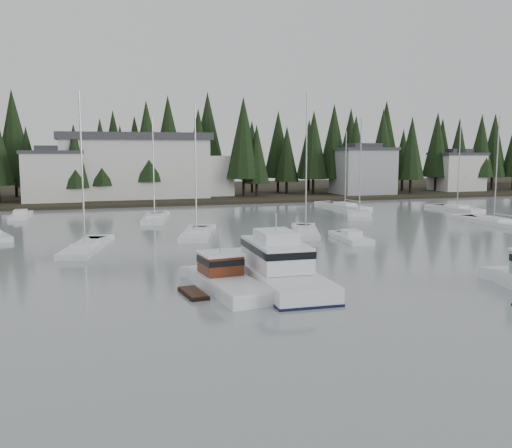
{
  "coord_description": "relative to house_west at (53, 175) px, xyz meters",
  "views": [
    {
      "loc": [
        -14.67,
        -16.42,
        8.71
      ],
      "look_at": [
        -0.42,
        28.45,
        2.5
      ],
      "focal_mm": 40.0,
      "sensor_mm": 36.0,
      "label": 1
    }
  ],
  "objects": [
    {
      "name": "sailboat_4",
      "position": [
        12.48,
        -25.43,
        -4.59
      ],
      "size": [
        4.63,
        10.38,
        12.99
      ],
      "rotation": [
        0.0,
        0.0,
        1.37
      ],
      "color": "white",
      "rests_on": "ground"
    },
    {
      "name": "house_east_a",
      "position": [
        54.0,
        -1.0,
        0.25
      ],
      "size": [
        10.6,
        8.48,
        9.25
      ],
      "color": "#999EA0",
      "rests_on": "ground"
    },
    {
      "name": "house_east_b",
      "position": [
        76.0,
        1.0,
        -0.25
      ],
      "size": [
        9.54,
        7.42,
        8.25
      ],
      "color": "silver",
      "rests_on": "ground"
    },
    {
      "name": "runabout_1",
      "position": [
        28.31,
        -46.94,
        -4.52
      ],
      "size": [
        2.87,
        6.48,
        1.42
      ],
      "rotation": [
        0.0,
        0.0,
        1.46
      ],
      "color": "white",
      "rests_on": "ground"
    },
    {
      "name": "conifer_treeline",
      "position": [
        18.0,
        7.0,
        -4.65
      ],
      "size": [
        200.0,
        22.0,
        20.0
      ],
      "primitive_type": null,
      "color": "black",
      "rests_on": "ground"
    },
    {
      "name": "far_shore_land",
      "position": [
        18.0,
        18.0,
        -4.65
      ],
      "size": [
        240.0,
        54.0,
        1.0
      ],
      "primitive_type": "cube",
      "color": "black",
      "rests_on": "ground"
    },
    {
      "name": "cabin_cruiser_center",
      "position": [
        15.69,
        -61.17,
        -3.86
      ],
      "size": [
        4.28,
        12.45,
        5.29
      ],
      "rotation": [
        0.0,
        0.0,
        1.53
      ],
      "color": "white",
      "rests_on": "ground"
    },
    {
      "name": "sailboat_6",
      "position": [
        37.83,
        -30.43,
        -4.58
      ],
      "size": [
        6.27,
        8.73,
        13.26
      ],
      "rotation": [
        0.0,
        0.0,
        1.12
      ],
      "color": "white",
      "rests_on": "ground"
    },
    {
      "name": "sailboat_11",
      "position": [
        3.93,
        -44.66,
        -4.57
      ],
      "size": [
        4.87,
        10.01,
        14.15
      ],
      "rotation": [
        0.0,
        0.0,
        1.32
      ],
      "color": "white",
      "rests_on": "ground"
    },
    {
      "name": "lobster_boat_brown",
      "position": [
        12.02,
        -61.89,
        -4.18
      ],
      "size": [
        4.86,
        8.66,
        4.16
      ],
      "rotation": [
        0.0,
        0.0,
        1.67
      ],
      "color": "white",
      "rests_on": "ground"
    },
    {
      "name": "harbor_inn",
      "position": [
        15.04,
        3.34,
        1.12
      ],
      "size": [
        29.5,
        11.5,
        10.9
      ],
      "color": "silver",
      "rests_on": "ground"
    },
    {
      "name": "house_west",
      "position": [
        0.0,
        0.0,
        0.0
      ],
      "size": [
        9.54,
        7.42,
        8.75
      ],
      "color": "silver",
      "rests_on": "ground"
    },
    {
      "name": "sailboat_7",
      "position": [
        14.74,
        -39.78,
        -4.58
      ],
      "size": [
        5.2,
        9.22,
        13.62
      ],
      "rotation": [
        0.0,
        0.0,
        1.27
      ],
      "color": "white",
      "rests_on": "ground"
    },
    {
      "name": "sailboat_0",
      "position": [
        55.27,
        -26.91,
        -4.58
      ],
      "size": [
        3.49,
        8.5,
        13.11
      ],
      "rotation": [
        0.0,
        0.0,
        1.67
      ],
      "color": "white",
      "rests_on": "ground"
    },
    {
      "name": "runabout_3",
      "position": [
        -3.48,
        -17.48,
        -4.52
      ],
      "size": [
        2.55,
        6.48,
        1.42
      ],
      "rotation": [
        0.0,
        0.0,
        1.52
      ],
      "color": "white",
      "rests_on": "ground"
    },
    {
      "name": "sailboat_9",
      "position": [
        25.66,
        -41.91,
        -4.56
      ],
      "size": [
        5.36,
        9.28,
        15.04
      ],
      "rotation": [
        0.0,
        0.0,
        1.23
      ],
      "color": "white",
      "rests_on": "ground"
    },
    {
      "name": "sailboat_5",
      "position": [
        49.88,
        -40.86,
        -4.59
      ],
      "size": [
        2.72,
        10.65,
        12.99
      ],
      "rotation": [
        0.0,
        0.0,
        1.57
      ],
      "color": "white",
      "rests_on": "ground"
    },
    {
      "name": "sailboat_1",
      "position": [
        41.57,
        -18.84,
        -4.6
      ],
      "size": [
        4.01,
        10.38,
        11.86
      ],
      "rotation": [
        0.0,
        0.0,
        1.71
      ],
      "color": "white",
      "rests_on": "ground"
    },
    {
      "name": "ground",
      "position": [
        18.0,
        -79.0,
        -4.65
      ],
      "size": [
        260.0,
        260.0,
        0.0
      ],
      "primitive_type": "plane",
      "color": "gray",
      "rests_on": "ground"
    }
  ]
}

